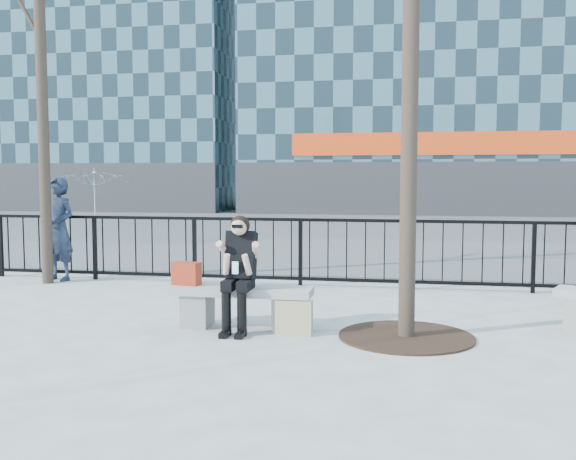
# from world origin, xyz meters

# --- Properties ---
(ground) EXTENTS (120.00, 120.00, 0.00)m
(ground) POSITION_xyz_m (0.00, 0.00, 0.00)
(ground) COLOR gray
(ground) RESTS_ON ground
(street_surface) EXTENTS (60.00, 23.00, 0.01)m
(street_surface) POSITION_xyz_m (0.00, 15.00, 0.00)
(street_surface) COLOR #474747
(street_surface) RESTS_ON ground
(railing) EXTENTS (14.00, 0.06, 1.10)m
(railing) POSITION_xyz_m (0.00, 3.00, 0.55)
(railing) COLOR black
(railing) RESTS_ON ground
(building_left) EXTENTS (16.20, 10.20, 22.60)m
(building_left) POSITION_xyz_m (-15.00, 27.00, 11.30)
(building_left) COLOR slate
(building_left) RESTS_ON ground
(tree_grate) EXTENTS (1.50, 1.50, 0.02)m
(tree_grate) POSITION_xyz_m (1.90, -0.10, 0.01)
(tree_grate) COLOR black
(tree_grate) RESTS_ON ground
(bench_main) EXTENTS (1.65, 0.46, 0.49)m
(bench_main) POSITION_xyz_m (0.00, 0.00, 0.30)
(bench_main) COLOR slate
(bench_main) RESTS_ON ground
(seated_woman) EXTENTS (0.50, 0.64, 1.34)m
(seated_woman) POSITION_xyz_m (0.00, -0.16, 0.67)
(seated_woman) COLOR black
(seated_woman) RESTS_ON ground
(handbag) EXTENTS (0.36, 0.21, 0.27)m
(handbag) POSITION_xyz_m (-0.69, 0.02, 0.63)
(handbag) COLOR #9B2813
(handbag) RESTS_ON bench_main
(shopping_bag) EXTENTS (0.41, 0.16, 0.39)m
(shopping_bag) POSITION_xyz_m (0.65, -0.20, 0.20)
(shopping_bag) COLOR tan
(shopping_bag) RESTS_ON ground
(standing_man) EXTENTS (0.74, 0.60, 1.77)m
(standing_man) POSITION_xyz_m (-3.95, 2.80, 0.89)
(standing_man) COLOR black
(standing_man) RESTS_ON ground
(vendor_umbrella) EXTENTS (2.88, 2.90, 1.99)m
(vendor_umbrella) POSITION_xyz_m (-5.98, 7.97, 0.99)
(vendor_umbrella) COLOR gold
(vendor_umbrella) RESTS_ON ground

